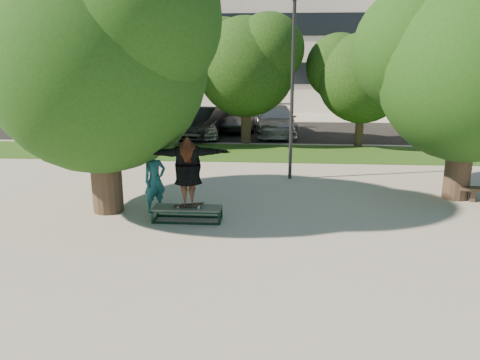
# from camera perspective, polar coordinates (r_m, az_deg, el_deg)

# --- Properties ---
(ground) EXTENTS (120.00, 120.00, 0.00)m
(ground) POSITION_cam_1_polar(r_m,az_deg,el_deg) (12.00, 1.98, -5.76)
(ground) COLOR #9C9690
(ground) RESTS_ON ground
(grass_strip) EXTENTS (30.00, 4.00, 0.02)m
(grass_strip) POSITION_cam_1_polar(r_m,az_deg,el_deg) (21.16, 5.73, 3.28)
(grass_strip) COLOR #214413
(grass_strip) RESTS_ON ground
(asphalt_strip) EXTENTS (40.00, 8.00, 0.01)m
(asphalt_strip) POSITION_cam_1_polar(r_m,az_deg,el_deg) (27.56, 3.33, 6.00)
(asphalt_strip) COLOR black
(asphalt_strip) RESTS_ON ground
(tree_left) EXTENTS (6.96, 5.95, 7.12)m
(tree_left) POSITION_cam_1_polar(r_m,az_deg,el_deg) (13.20, -17.30, 15.07)
(tree_left) COLOR #38281E
(tree_left) RESTS_ON ground
(tree_right) EXTENTS (6.24, 5.33, 6.51)m
(tree_right) POSITION_cam_1_polar(r_m,az_deg,el_deg) (15.34, 25.95, 12.92)
(tree_right) COLOR #38281E
(tree_right) RESTS_ON ground
(bg_tree_left) EXTENTS (5.28, 4.51, 5.77)m
(bg_tree_left) POSITION_cam_1_polar(r_m,az_deg,el_deg) (23.38, -13.53, 13.23)
(bg_tree_left) COLOR #38281E
(bg_tree_left) RESTS_ON ground
(bg_tree_mid) EXTENTS (5.76, 4.92, 6.24)m
(bg_tree_mid) POSITION_cam_1_polar(r_m,az_deg,el_deg) (23.36, 0.58, 14.33)
(bg_tree_mid) COLOR #38281E
(bg_tree_mid) RESTS_ON ground
(bg_tree_right) EXTENTS (5.04, 4.31, 5.43)m
(bg_tree_right) POSITION_cam_1_polar(r_m,az_deg,el_deg) (23.16, 14.56, 12.56)
(bg_tree_right) COLOR #38281E
(bg_tree_right) RESTS_ON ground
(lamppost) EXTENTS (0.25, 0.15, 6.11)m
(lamppost) POSITION_cam_1_polar(r_m,az_deg,el_deg) (16.28, 6.39, 10.97)
(lamppost) COLOR #2D2D30
(lamppost) RESTS_ON ground
(office_building) EXTENTS (30.00, 14.12, 16.00)m
(office_building) POSITION_cam_1_polar(r_m,az_deg,el_deg) (43.44, 1.08, 19.81)
(office_building) COLOR beige
(office_building) RESTS_ON ground
(grind_box) EXTENTS (1.80, 0.60, 0.38)m
(grind_box) POSITION_cam_1_polar(r_m,az_deg,el_deg) (12.46, -6.44, -4.13)
(grind_box) COLOR black
(grind_box) RESTS_ON ground
(skater_rig) EXTENTS (2.29, 0.91, 1.89)m
(skater_rig) POSITION_cam_1_polar(r_m,az_deg,el_deg) (12.13, -6.39, 1.08)
(skater_rig) COLOR white
(skater_rig) RESTS_ON grind_box
(bystander) EXTENTS (0.78, 0.78, 1.83)m
(bystander) POSITION_cam_1_polar(r_m,az_deg,el_deg) (13.13, -10.34, -0.00)
(bystander) COLOR #195862
(bystander) RESTS_ON ground
(car_silver_a) EXTENTS (2.35, 4.22, 1.36)m
(car_silver_a) POSITION_cam_1_polar(r_m,az_deg,el_deg) (25.29, -4.76, 6.72)
(car_silver_a) COLOR silver
(car_silver_a) RESTS_ON asphalt_strip
(car_dark) EXTENTS (2.53, 5.04, 1.59)m
(car_dark) POSITION_cam_1_polar(r_m,az_deg,el_deg) (25.28, -4.82, 6.98)
(car_dark) COLOR black
(car_dark) RESTS_ON asphalt_strip
(car_grey) EXTENTS (2.36, 4.79, 1.31)m
(car_grey) POSITION_cam_1_polar(r_m,az_deg,el_deg) (27.76, -0.34, 7.44)
(car_grey) COLOR #515155
(car_grey) RESTS_ON asphalt_strip
(car_silver_b) EXTENTS (2.33, 5.41, 1.55)m
(car_silver_b) POSITION_cam_1_polar(r_m,az_deg,el_deg) (26.24, 4.40, 7.24)
(car_silver_b) COLOR #ACACB1
(car_silver_b) RESTS_ON asphalt_strip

